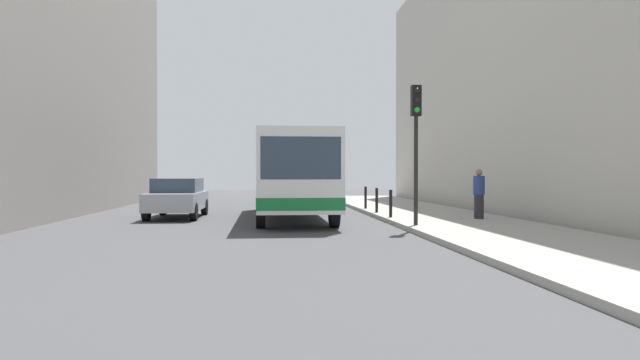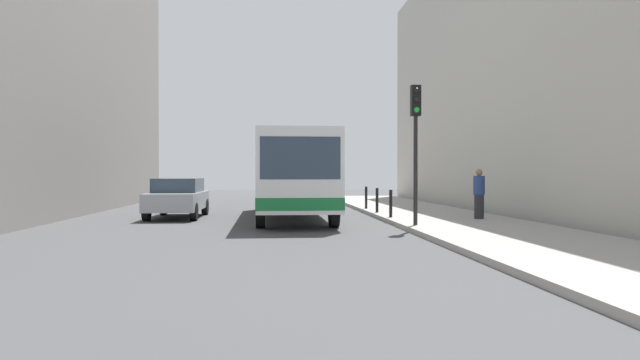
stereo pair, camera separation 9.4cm
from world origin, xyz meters
TOP-DOWN VIEW (x-y plane):
  - ground_plane at (0.00, 0.00)m, footprint 80.00×80.00m
  - sidewalk at (5.40, 0.00)m, footprint 4.40×40.00m
  - building_right at (11.50, 4.00)m, footprint 7.00×32.00m
  - bus at (0.12, 2.63)m, footprint 2.58×11.03m
  - car_beside_bus at (-4.15, 3.03)m, footprint 1.93×4.43m
  - car_behind_bus at (0.08, 13.62)m, footprint 1.95×4.44m
  - traffic_light at (3.55, -2.49)m, footprint 0.28×0.33m
  - bollard_near at (3.45, 0.54)m, footprint 0.11×0.11m
  - bollard_mid at (3.45, 3.11)m, footprint 0.11×0.11m
  - bollard_far at (3.45, 5.68)m, footprint 0.11×0.11m
  - pedestrian_near_signal at (6.26, -0.34)m, footprint 0.38×0.38m

SIDE VIEW (x-z plane):
  - ground_plane at x=0.00m, z-range 0.00..0.00m
  - sidewalk at x=5.40m, z-range 0.00..0.15m
  - bollard_near at x=3.45m, z-range 0.15..1.10m
  - bollard_mid at x=3.45m, z-range 0.15..1.10m
  - bollard_far at x=3.45m, z-range 0.15..1.10m
  - car_beside_bus at x=-4.15m, z-range 0.04..1.52m
  - car_behind_bus at x=0.08m, z-range 0.04..1.52m
  - pedestrian_near_signal at x=6.26m, z-range 0.15..1.81m
  - bus at x=0.12m, z-range 0.23..3.23m
  - traffic_light at x=3.55m, z-range 0.96..5.06m
  - building_right at x=11.50m, z-range 0.00..12.64m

